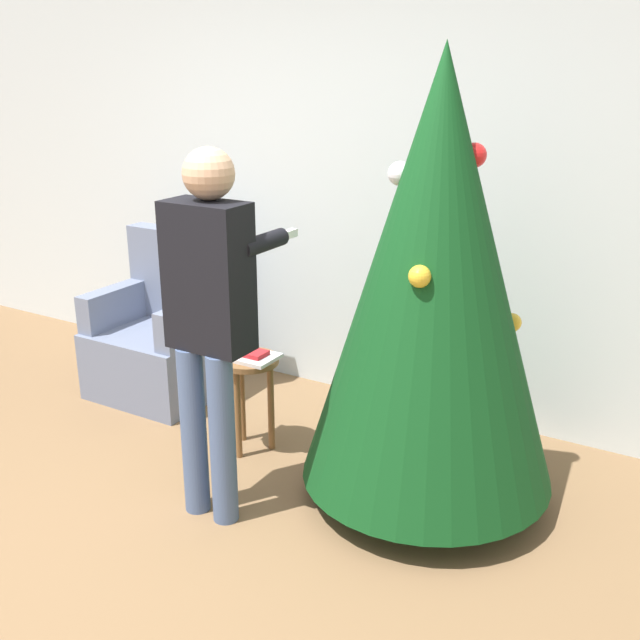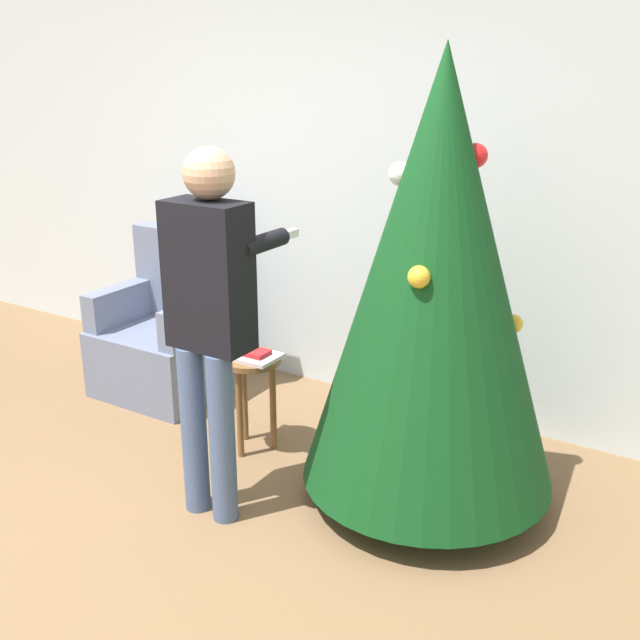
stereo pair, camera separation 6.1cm
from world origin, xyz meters
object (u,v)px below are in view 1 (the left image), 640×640
object	(u,v)px
armchair	(163,339)
side_stool	(249,378)
person_standing	(210,307)
christmas_tree	(435,277)

from	to	relation	value
armchair	side_stool	distance (m)	1.01
person_standing	armchair	bearing A→B (deg)	141.58
side_stool	person_standing	bearing A→B (deg)	-69.33
person_standing	side_stool	world-z (taller)	person_standing
armchair	person_standing	distance (m)	1.61
armchair	side_stool	bearing A→B (deg)	-20.61
christmas_tree	side_stool	distance (m)	1.24
christmas_tree	side_stool	world-z (taller)	christmas_tree
christmas_tree	person_standing	world-z (taller)	christmas_tree
christmas_tree	person_standing	distance (m)	1.01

